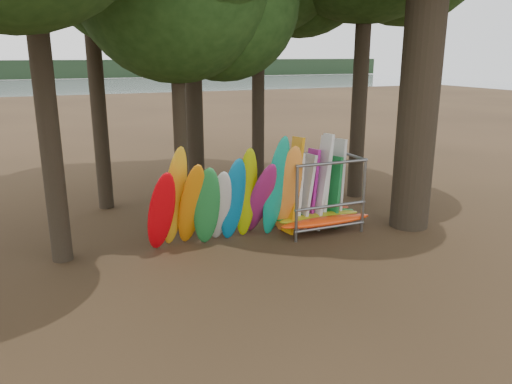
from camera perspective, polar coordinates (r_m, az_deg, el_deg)
name	(u,v)px	position (r m, az deg, el deg)	size (l,w,h in m)	color
ground	(266,258)	(13.40, 1.14, -7.52)	(120.00, 120.00, 0.00)	#47331E
lake	(86,95)	(71.66, -18.82, 10.49)	(160.00, 160.00, 0.00)	gray
far_shore	(68,69)	(121.44, -20.73, 12.99)	(160.00, 4.00, 4.00)	black
kayak_row	(231,199)	(13.90, -2.93, -0.84)	(4.63, 1.92, 3.24)	red
storage_rack	(318,196)	(15.34, 7.09, -0.44)	(3.00, 1.56, 2.92)	slate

